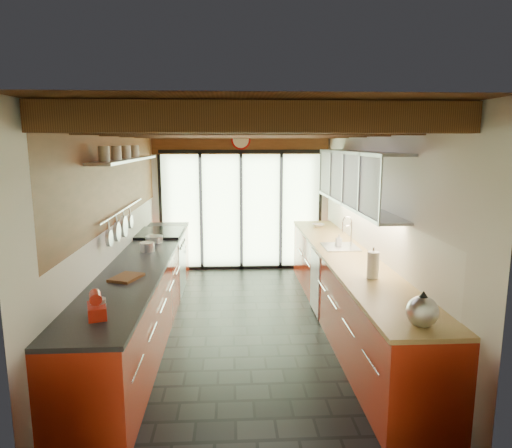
% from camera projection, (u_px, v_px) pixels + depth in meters
% --- Properties ---
extents(ground, '(5.50, 5.50, 0.00)m').
position_uv_depth(ground, '(247.00, 326.00, 5.81)').
color(ground, black).
rests_on(ground, ground).
extents(room_shell, '(5.50, 5.50, 5.50)m').
position_uv_depth(room_shell, '(246.00, 197.00, 5.52)').
color(room_shell, silver).
rests_on(room_shell, ground).
extents(ceiling_beams, '(3.14, 5.06, 4.90)m').
position_uv_depth(ceiling_beams, '(245.00, 130.00, 5.75)').
color(ceiling_beams, '#593316').
rests_on(ceiling_beams, ground).
extents(glass_door, '(2.95, 0.10, 2.90)m').
position_uv_depth(glass_door, '(241.00, 179.00, 8.16)').
color(glass_door, '#C6EAAD').
rests_on(glass_door, ground).
extents(left_counter, '(0.68, 5.00, 0.92)m').
position_uv_depth(left_counter, '(144.00, 293.00, 5.66)').
color(left_counter, '#B02712').
rests_on(left_counter, ground).
extents(range_stove, '(0.66, 0.90, 0.97)m').
position_uv_depth(range_stove, '(161.00, 262.00, 7.08)').
color(range_stove, silver).
rests_on(range_stove, ground).
extents(right_counter, '(0.68, 5.00, 0.92)m').
position_uv_depth(right_counter, '(346.00, 290.00, 5.80)').
color(right_counter, '#B02712').
rests_on(right_counter, ground).
extents(sink_assembly, '(0.45, 0.52, 0.43)m').
position_uv_depth(sink_assembly, '(341.00, 244.00, 6.10)').
color(sink_assembly, silver).
rests_on(sink_assembly, right_counter).
extents(upper_cabinets_right, '(0.34, 3.00, 3.00)m').
position_uv_depth(upper_cabinets_right, '(356.00, 178.00, 5.86)').
color(upper_cabinets_right, silver).
rests_on(upper_cabinets_right, ground).
extents(left_wall_fixtures, '(0.28, 2.60, 0.96)m').
position_uv_depth(left_wall_fixtures, '(125.00, 178.00, 5.54)').
color(left_wall_fixtures, silver).
rests_on(left_wall_fixtures, ground).
extents(stand_mixer, '(0.21, 0.28, 0.22)m').
position_uv_depth(stand_mixer, '(97.00, 307.00, 3.66)').
color(stand_mixer, red).
rests_on(stand_mixer, left_counter).
extents(pot_large, '(0.24, 0.24, 0.12)m').
position_uv_depth(pot_large, '(147.00, 247.00, 5.87)').
color(pot_large, silver).
rests_on(pot_large, left_counter).
extents(pot_small, '(0.27, 0.27, 0.09)m').
position_uv_depth(pot_small, '(154.00, 239.00, 6.41)').
color(pot_small, silver).
rests_on(pot_small, left_counter).
extents(cutting_board, '(0.34, 0.40, 0.03)m').
position_uv_depth(cutting_board, '(126.00, 278.00, 4.70)').
color(cutting_board, brown).
rests_on(cutting_board, left_counter).
extents(kettle, '(0.31, 0.34, 0.29)m').
position_uv_depth(kettle, '(422.00, 310.00, 3.48)').
color(kettle, silver).
rests_on(kettle, right_counter).
extents(paper_towel, '(0.14, 0.14, 0.33)m').
position_uv_depth(paper_towel, '(373.00, 265.00, 4.69)').
color(paper_towel, white).
rests_on(paper_towel, right_counter).
extents(soap_bottle, '(0.08, 0.08, 0.16)m').
position_uv_depth(soap_bottle, '(339.00, 240.00, 6.17)').
color(soap_bottle, silver).
rests_on(soap_bottle, right_counter).
extents(bowl, '(0.22, 0.22, 0.05)m').
position_uv_depth(bowl, '(318.00, 225.00, 7.60)').
color(bowl, silver).
rests_on(bowl, right_counter).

